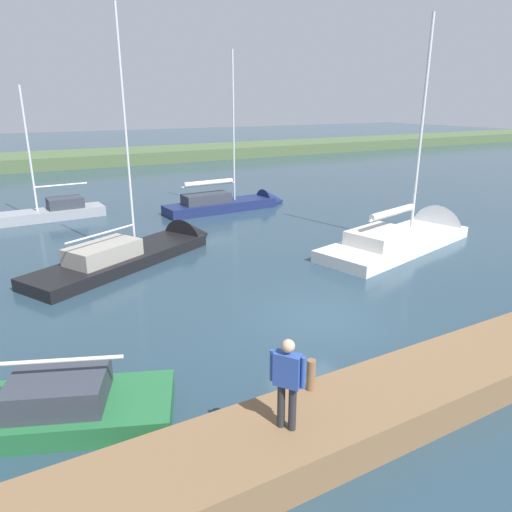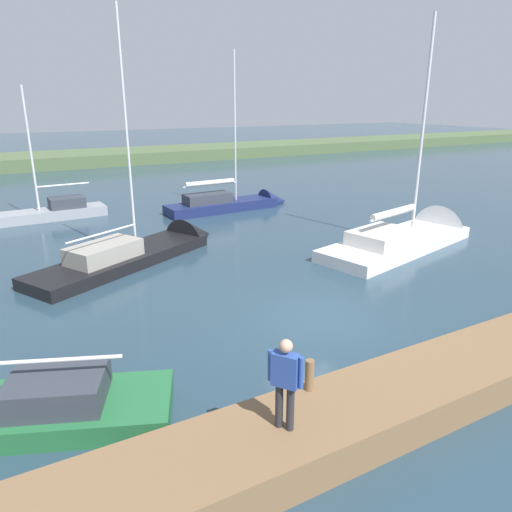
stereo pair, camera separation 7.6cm
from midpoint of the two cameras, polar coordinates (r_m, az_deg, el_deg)
The scene contains 9 objects.
ground_plane at distance 14.65m, azimuth 7.85°, elevation -7.60°, with size 200.00×200.00×0.00m, color #263D4C.
far_shoreline at distance 53.49m, azimuth -20.43°, elevation 10.26°, with size 180.00×8.00×2.40m, color #4C603D.
dock_pier at distance 11.68m, azimuth 21.42°, elevation -13.80°, with size 20.55×1.98×0.77m, color brown.
mooring_post_near at distance 9.85m, azimuth 6.66°, elevation -13.99°, with size 0.18×0.18×0.66m, color brown.
sailboat_mid_channel at distance 23.88m, azimuth 19.19°, elevation 2.20°, with size 10.68×5.06×10.98m.
sailboat_behind_pier at distance 28.93m, azimuth -24.98°, elevation 4.16°, with size 7.19×1.97×7.83m.
sailboat_far_right at distance 29.21m, azimuth -2.35°, elevation 6.13°, with size 8.15×2.19×9.80m.
sailboat_far_left at distance 20.84m, azimuth -12.49°, elevation 0.45°, with size 9.47×6.42×10.71m.
person_on_dock at distance 8.45m, azimuth 3.80°, elevation -14.38°, with size 0.45×0.56×1.75m.
Camera 2 is at (8.03, 10.49, 6.32)m, focal length 33.36 mm.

